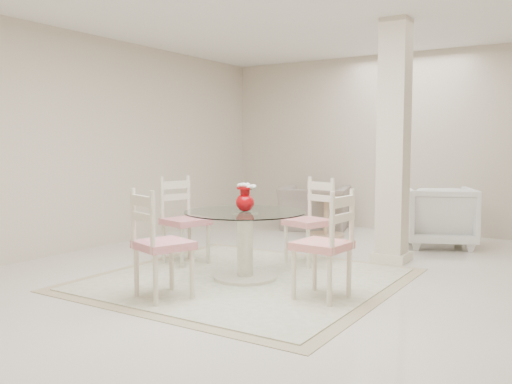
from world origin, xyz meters
The scene contains 13 objects.
ground centered at (0.00, 0.00, 0.00)m, with size 7.00×7.00×0.00m, color silver.
room_shell centered at (0.00, 0.00, 1.86)m, with size 6.02×7.02×2.71m.
column centered at (0.50, 1.30, 1.35)m, with size 0.30×0.30×2.70m, color beige.
area_rug centered at (-0.43, -0.32, 0.01)m, with size 2.79×2.79×0.02m.
dining_table centered at (-0.43, -0.32, 0.34)m, with size 1.17×1.17×0.68m.
red_vase centered at (-0.43, -0.32, 0.81)m, with size 0.21×0.18×0.28m.
dining_chair_east centered at (0.57, -0.54, 0.55)m, with size 0.45×0.45×1.04m.
dining_chair_north centered at (-0.19, 0.67, 0.56)m, with size 0.53×0.53×1.05m.
dining_chair_west centered at (-1.42, -0.09, 0.56)m, with size 0.52×0.52×1.07m.
dining_chair_south centered at (-0.66, -1.31, 0.55)m, with size 0.53×0.53×1.05m.
recliner_taupe centered at (-1.27, 2.92, 0.33)m, with size 1.03×0.90×0.67m, color #A19285.
armchair_white centered at (0.72, 2.52, 0.39)m, with size 0.84×0.86×0.78m, color white.
side_table centered at (-0.83, 2.40, 0.26)m, with size 0.54×0.54×0.57m.
Camera 1 is at (2.45, -4.66, 1.32)m, focal length 38.00 mm.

